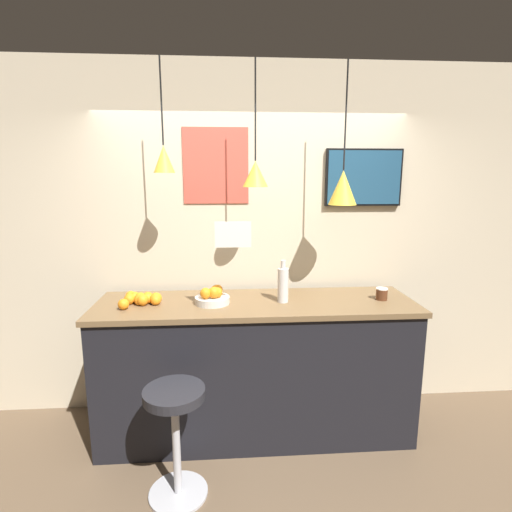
{
  "coord_description": "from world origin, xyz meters",
  "views": [
    {
      "loc": [
        -0.21,
        -2.21,
        2.0
      ],
      "look_at": [
        0.0,
        0.66,
        1.42
      ],
      "focal_mm": 28.0,
      "sensor_mm": 36.0,
      "label": 1
    }
  ],
  "objects_px": {
    "bar_stool": "(175,421)",
    "fruit_bowl": "(213,296)",
    "juice_bottle": "(283,284)",
    "spread_jar": "(382,294)",
    "mounted_tv": "(364,178)"
  },
  "relations": [
    {
      "from": "fruit_bowl",
      "to": "spread_jar",
      "type": "xyz_separation_m",
      "value": [
        1.28,
        0.01,
        -0.01
      ]
    },
    {
      "from": "bar_stool",
      "to": "fruit_bowl",
      "type": "xyz_separation_m",
      "value": [
        0.22,
        0.6,
        0.61
      ]
    },
    {
      "from": "bar_stool",
      "to": "spread_jar",
      "type": "distance_m",
      "value": 1.73
    },
    {
      "from": "bar_stool",
      "to": "juice_bottle",
      "type": "bearing_deg",
      "value": 39.29
    },
    {
      "from": "fruit_bowl",
      "to": "mounted_tv",
      "type": "height_order",
      "value": "mounted_tv"
    },
    {
      "from": "spread_jar",
      "to": "bar_stool",
      "type": "bearing_deg",
      "value": -157.97
    },
    {
      "from": "juice_bottle",
      "to": "mounted_tv",
      "type": "distance_m",
      "value": 1.14
    },
    {
      "from": "bar_stool",
      "to": "fruit_bowl",
      "type": "relative_size",
      "value": 2.86
    },
    {
      "from": "juice_bottle",
      "to": "fruit_bowl",
      "type": "bearing_deg",
      "value": -179.43
    },
    {
      "from": "juice_bottle",
      "to": "mounted_tv",
      "type": "bearing_deg",
      "value": 30.46
    },
    {
      "from": "fruit_bowl",
      "to": "spread_jar",
      "type": "relative_size",
      "value": 2.8
    },
    {
      "from": "spread_jar",
      "to": "mounted_tv",
      "type": "bearing_deg",
      "value": 95.67
    },
    {
      "from": "bar_stool",
      "to": "juice_bottle",
      "type": "relative_size",
      "value": 2.29
    },
    {
      "from": "bar_stool",
      "to": "spread_jar",
      "type": "relative_size",
      "value": 8.02
    },
    {
      "from": "juice_bottle",
      "to": "spread_jar",
      "type": "bearing_deg",
      "value": 0.0
    }
  ]
}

